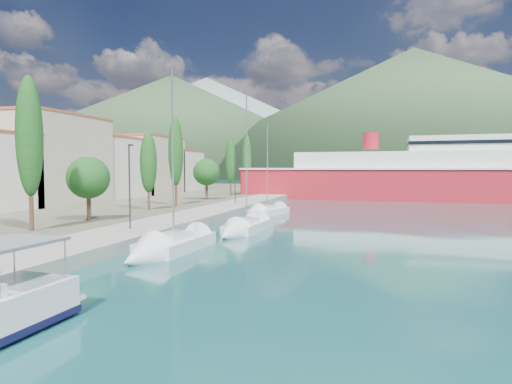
% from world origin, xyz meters
% --- Properties ---
extents(ground, '(1400.00, 1400.00, 0.00)m').
position_xyz_m(ground, '(0.00, 120.00, 0.00)').
color(ground, '#174D4E').
extents(quay, '(5.00, 88.00, 0.80)m').
position_xyz_m(quay, '(-9.00, 26.00, 0.40)').
color(quay, gray).
rests_on(quay, ground).
extents(hills_far, '(1480.00, 900.00, 180.00)m').
position_xyz_m(hills_far, '(138.59, 618.73, 77.39)').
color(hills_far, slate).
rests_on(hills_far, ground).
extents(hills_near, '(1010.00, 520.00, 115.00)m').
position_xyz_m(hills_near, '(98.04, 372.50, 49.18)').
color(hills_near, '#2F4A2C').
rests_on(hills_near, ground).
extents(town_buildings, '(9.20, 69.20, 11.30)m').
position_xyz_m(town_buildings, '(-32.00, 36.91, 5.57)').
color(town_buildings, beige).
rests_on(town_buildings, land_strip).
extents(tree_row, '(3.89, 63.59, 10.94)m').
position_xyz_m(tree_row, '(-15.52, 31.55, 5.90)').
color(tree_row, '#47301E').
rests_on(tree_row, land_strip).
extents(lamp_posts, '(0.15, 43.18, 6.06)m').
position_xyz_m(lamp_posts, '(-9.00, 14.31, 4.08)').
color(lamp_posts, '#2D2D33').
rests_on(lamp_posts, quay).
extents(sailboat_near, '(3.04, 8.66, 12.25)m').
position_xyz_m(sailboat_near, '(-4.17, 7.91, 0.33)').
color(sailboat_near, silver).
rests_on(sailboat_near, ground).
extents(sailboat_mid, '(2.82, 8.95, 12.71)m').
position_xyz_m(sailboat_mid, '(-2.31, 17.33, 0.31)').
color(sailboat_mid, silver).
rests_on(sailboat_mid, ground).
extents(sailboat_far, '(4.34, 7.78, 10.90)m').
position_xyz_m(sailboat_far, '(-4.04, 30.32, 0.31)').
color(sailboat_far, silver).
rests_on(sailboat_far, ground).
extents(ferry, '(60.81, 14.55, 12.01)m').
position_xyz_m(ferry, '(15.68, 62.16, 3.65)').
color(ferry, '#AB1A25').
rests_on(ferry, ground).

